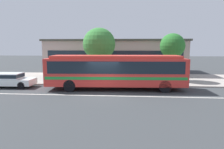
{
  "coord_description": "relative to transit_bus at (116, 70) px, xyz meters",
  "views": [
    {
      "loc": [
        1.99,
        -15.64,
        3.75
      ],
      "look_at": [
        0.59,
        1.53,
        1.3
      ],
      "focal_mm": 32.46,
      "sensor_mm": 36.0,
      "label": 1
    }
  ],
  "objects": [
    {
      "name": "ground_plane",
      "position": [
        -0.91,
        -1.57,
        -1.71
      ],
      "size": [
        120.0,
        120.0,
        0.0
      ],
      "primitive_type": "plane",
      "color": "#373A3D"
    },
    {
      "name": "station_building",
      "position": [
        -0.72,
        11.61,
        0.59
      ],
      "size": [
        18.41,
        8.71,
        4.57
      ],
      "color": "#AB958C",
      "rests_on": "ground_plane"
    },
    {
      "name": "lane_stripe_center",
      "position": [
        -0.91,
        -2.37,
        -1.7
      ],
      "size": [
        56.0,
        0.16,
        0.01
      ],
      "primitive_type": "cube",
      "color": "silver",
      "rests_on": "ground_plane"
    },
    {
      "name": "street_tree_near_stop",
      "position": [
        -2.01,
        4.05,
        2.21
      ],
      "size": [
        3.4,
        3.4,
        5.5
      ],
      "color": "brown",
      "rests_on": "sidewalk_slab"
    },
    {
      "name": "pedestrian_walking_along_curb",
      "position": [
        5.4,
        3.01,
        -0.57
      ],
      "size": [
        0.48,
        0.48,
        1.74
      ],
      "color": "#262B2B",
      "rests_on": "sidewalk_slab"
    },
    {
      "name": "sedan_behind_bus",
      "position": [
        -9.75,
        0.14,
        -0.98
      ],
      "size": [
        4.36,
        1.96,
        1.29
      ],
      "color": "white",
      "rests_on": "ground_plane"
    },
    {
      "name": "bus_stop_sign",
      "position": [
        3.48,
        1.75,
        0.01
      ],
      "size": [
        0.08,
        0.44,
        2.49
      ],
      "color": "gray",
      "rests_on": "sidewalk_slab"
    },
    {
      "name": "pedestrian_waiting_near_sign",
      "position": [
        3.58,
        3.37,
        -0.6
      ],
      "size": [
        0.42,
        0.42,
        1.68
      ],
      "color": "navy",
      "rests_on": "sidewalk_slab"
    },
    {
      "name": "street_tree_mid_block",
      "position": [
        5.61,
        4.5,
        2.0
      ],
      "size": [
        2.58,
        2.58,
        4.92
      ],
      "color": "brown",
      "rests_on": "sidewalk_slab"
    },
    {
      "name": "sidewalk_slab",
      "position": [
        -0.91,
        5.35,
        -1.65
      ],
      "size": [
        60.0,
        8.0,
        0.12
      ],
      "primitive_type": "cube",
      "color": "#A19890",
      "rests_on": "ground_plane"
    },
    {
      "name": "transit_bus",
      "position": [
        0.0,
        0.0,
        0.0
      ],
      "size": [
        11.82,
        3.07,
        2.94
      ],
      "color": "red",
      "rests_on": "ground_plane"
    }
  ]
}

